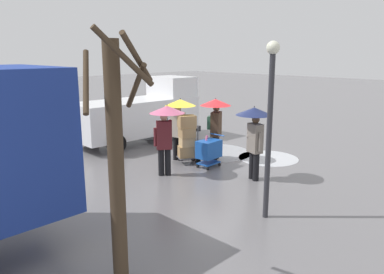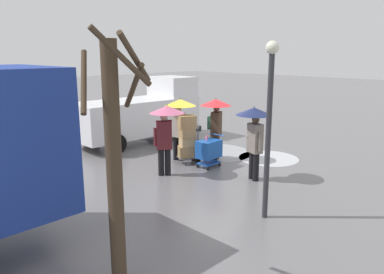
{
  "view_description": "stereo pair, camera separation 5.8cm",
  "coord_description": "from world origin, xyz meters",
  "px_view_note": "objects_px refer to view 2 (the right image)",
  "views": [
    {
      "loc": [
        -8.05,
        9.27,
        3.62
      ],
      "look_at": [
        -0.12,
        1.2,
        1.05
      ],
      "focal_mm": 34.82,
      "sensor_mm": 36.0,
      "label": 1
    },
    {
      "loc": [
        -8.09,
        9.23,
        3.62
      ],
      "look_at": [
        -0.12,
        1.2,
        1.05
      ],
      "focal_mm": 34.82,
      "sensor_mm": 36.0,
      "label": 2
    }
  ],
  "objects_px": {
    "pedestrian_pink_side": "(179,115)",
    "pedestrian_black_side": "(254,126)",
    "pedestrian_white_side": "(166,123)",
    "street_lamp": "(269,113)",
    "shopping_cart_vendor": "(209,150)",
    "cargo_van_parked_right": "(142,113)",
    "hand_dolly_boxes": "(187,137)",
    "pedestrian_far_side": "(216,115)",
    "bare_tree_near": "(115,160)"
  },
  "relations": [
    {
      "from": "cargo_van_parked_right",
      "to": "hand_dolly_boxes",
      "type": "bearing_deg",
      "value": 164.91
    },
    {
      "from": "pedestrian_pink_side",
      "to": "street_lamp",
      "type": "xyz_separation_m",
      "value": [
        -4.66,
        1.77,
        0.79
      ]
    },
    {
      "from": "shopping_cart_vendor",
      "to": "bare_tree_near",
      "type": "xyz_separation_m",
      "value": [
        -3.22,
        5.63,
        1.5
      ]
    },
    {
      "from": "hand_dolly_boxes",
      "to": "bare_tree_near",
      "type": "xyz_separation_m",
      "value": [
        -3.98,
        5.41,
        1.16
      ]
    },
    {
      "from": "cargo_van_parked_right",
      "to": "hand_dolly_boxes",
      "type": "xyz_separation_m",
      "value": [
        -3.67,
        0.99,
        -0.27
      ]
    },
    {
      "from": "pedestrian_black_side",
      "to": "street_lamp",
      "type": "relative_size",
      "value": 0.56
    },
    {
      "from": "pedestrian_white_side",
      "to": "pedestrian_pink_side",
      "type": "bearing_deg",
      "value": -57.73
    },
    {
      "from": "pedestrian_white_side",
      "to": "cargo_van_parked_right",
      "type": "bearing_deg",
      "value": -29.12
    },
    {
      "from": "pedestrian_white_side",
      "to": "street_lamp",
      "type": "xyz_separation_m",
      "value": [
        -3.8,
        0.4,
        0.79
      ]
    },
    {
      "from": "hand_dolly_boxes",
      "to": "pedestrian_far_side",
      "type": "bearing_deg",
      "value": -108.74
    },
    {
      "from": "pedestrian_pink_side",
      "to": "street_lamp",
      "type": "bearing_deg",
      "value": 159.17
    },
    {
      "from": "cargo_van_parked_right",
      "to": "pedestrian_far_side",
      "type": "xyz_separation_m",
      "value": [
        -4.01,
        -0.02,
        0.39
      ]
    },
    {
      "from": "cargo_van_parked_right",
      "to": "bare_tree_near",
      "type": "height_order",
      "value": "bare_tree_near"
    },
    {
      "from": "cargo_van_parked_right",
      "to": "pedestrian_white_side",
      "type": "height_order",
      "value": "cargo_van_parked_right"
    },
    {
      "from": "hand_dolly_boxes",
      "to": "cargo_van_parked_right",
      "type": "bearing_deg",
      "value": -15.09
    },
    {
      "from": "pedestrian_far_side",
      "to": "bare_tree_near",
      "type": "distance_m",
      "value": 7.4
    },
    {
      "from": "cargo_van_parked_right",
      "to": "pedestrian_far_side",
      "type": "bearing_deg",
      "value": -179.66
    },
    {
      "from": "hand_dolly_boxes",
      "to": "pedestrian_pink_side",
      "type": "bearing_deg",
      "value": -11.62
    },
    {
      "from": "pedestrian_pink_side",
      "to": "pedestrian_far_side",
      "type": "height_order",
      "value": "same"
    },
    {
      "from": "pedestrian_far_side",
      "to": "hand_dolly_boxes",
      "type": "bearing_deg",
      "value": 71.26
    },
    {
      "from": "street_lamp",
      "to": "pedestrian_far_side",
      "type": "bearing_deg",
      "value": -34.97
    },
    {
      "from": "pedestrian_pink_side",
      "to": "hand_dolly_boxes",
      "type": "bearing_deg",
      "value": 168.38
    },
    {
      "from": "pedestrian_pink_side",
      "to": "bare_tree_near",
      "type": "relative_size",
      "value": 0.54
    },
    {
      "from": "pedestrian_white_side",
      "to": "street_lamp",
      "type": "relative_size",
      "value": 0.56
    },
    {
      "from": "pedestrian_white_side",
      "to": "hand_dolly_boxes",
      "type": "bearing_deg",
      "value": -72.88
    },
    {
      "from": "cargo_van_parked_right",
      "to": "shopping_cart_vendor",
      "type": "distance_m",
      "value": 4.54
    },
    {
      "from": "shopping_cart_vendor",
      "to": "cargo_van_parked_right",
      "type": "bearing_deg",
      "value": -9.8
    },
    {
      "from": "pedestrian_pink_side",
      "to": "bare_tree_near",
      "type": "xyz_separation_m",
      "value": [
        -4.45,
        5.51,
        0.48
      ]
    },
    {
      "from": "pedestrian_black_side",
      "to": "bare_tree_near",
      "type": "relative_size",
      "value": 0.54
    },
    {
      "from": "hand_dolly_boxes",
      "to": "pedestrian_far_side",
      "type": "relative_size",
      "value": 0.76
    },
    {
      "from": "shopping_cart_vendor",
      "to": "pedestrian_black_side",
      "type": "bearing_deg",
      "value": -179.0
    },
    {
      "from": "hand_dolly_boxes",
      "to": "bare_tree_near",
      "type": "height_order",
      "value": "bare_tree_near"
    },
    {
      "from": "shopping_cart_vendor",
      "to": "bare_tree_near",
      "type": "bearing_deg",
      "value": 119.75
    },
    {
      "from": "bare_tree_near",
      "to": "pedestrian_pink_side",
      "type": "bearing_deg",
      "value": -51.04
    },
    {
      "from": "cargo_van_parked_right",
      "to": "shopping_cart_vendor",
      "type": "relative_size",
      "value": 5.18
    },
    {
      "from": "hand_dolly_boxes",
      "to": "pedestrian_black_side",
      "type": "xyz_separation_m",
      "value": [
        -2.47,
        -0.25,
        0.68
      ]
    },
    {
      "from": "pedestrian_pink_side",
      "to": "pedestrian_black_side",
      "type": "relative_size",
      "value": 1.0
    },
    {
      "from": "pedestrian_black_side",
      "to": "hand_dolly_boxes",
      "type": "bearing_deg",
      "value": 5.89
    },
    {
      "from": "pedestrian_black_side",
      "to": "pedestrian_far_side",
      "type": "bearing_deg",
      "value": -19.68
    },
    {
      "from": "shopping_cart_vendor",
      "to": "hand_dolly_boxes",
      "type": "distance_m",
      "value": 0.86
    },
    {
      "from": "pedestrian_black_side",
      "to": "cargo_van_parked_right",
      "type": "bearing_deg",
      "value": -6.83
    },
    {
      "from": "hand_dolly_boxes",
      "to": "pedestrian_white_side",
      "type": "bearing_deg",
      "value": 107.12
    },
    {
      "from": "cargo_van_parked_right",
      "to": "bare_tree_near",
      "type": "distance_m",
      "value": 10.01
    },
    {
      "from": "pedestrian_black_side",
      "to": "pedestrian_far_side",
      "type": "distance_m",
      "value": 2.25
    },
    {
      "from": "bare_tree_near",
      "to": "pedestrian_white_side",
      "type": "bearing_deg",
      "value": -49.06
    },
    {
      "from": "cargo_van_parked_right",
      "to": "street_lamp",
      "type": "xyz_separation_m",
      "value": [
        -7.86,
        2.67,
        1.19
      ]
    },
    {
      "from": "pedestrian_black_side",
      "to": "bare_tree_near",
      "type": "bearing_deg",
      "value": 104.98
    },
    {
      "from": "pedestrian_black_side",
      "to": "street_lamp",
      "type": "bearing_deg",
      "value": 131.78
    },
    {
      "from": "pedestrian_pink_side",
      "to": "pedestrian_black_side",
      "type": "bearing_deg",
      "value": -176.94
    },
    {
      "from": "pedestrian_black_side",
      "to": "street_lamp",
      "type": "xyz_separation_m",
      "value": [
        -1.73,
        1.93,
        0.79
      ]
    }
  ]
}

